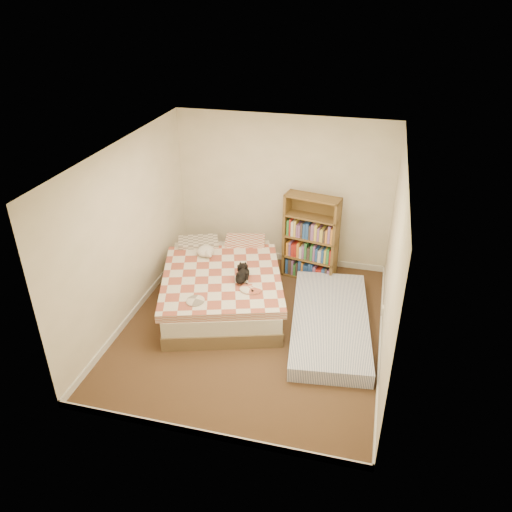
% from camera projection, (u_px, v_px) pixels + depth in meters
% --- Properties ---
extents(room, '(3.51, 4.01, 2.51)m').
position_uv_depth(room, '(252.00, 252.00, 6.40)').
color(room, '#46311E').
rests_on(room, ground).
extents(bed, '(2.21, 2.66, 0.61)m').
position_uv_depth(bed, '(223.00, 284.00, 7.44)').
color(bed, brown).
rests_on(bed, room).
extents(bookshelf, '(0.90, 0.45, 1.42)m').
position_uv_depth(bookshelf, '(310.00, 248.00, 7.93)').
color(bookshelf, brown).
rests_on(bookshelf, room).
extents(floor_mattress, '(1.30, 2.40, 0.21)m').
position_uv_depth(floor_mattress, '(330.00, 322.00, 6.91)').
color(floor_mattress, '#6572A9').
rests_on(floor_mattress, room).
extents(black_cat, '(0.28, 0.68, 0.15)m').
position_uv_depth(black_cat, '(243.00, 274.00, 7.03)').
color(black_cat, black).
rests_on(black_cat, bed).
extents(white_dog, '(0.30, 0.31, 0.14)m').
position_uv_depth(white_dog, '(206.00, 251.00, 7.63)').
color(white_dog, silver).
rests_on(white_dog, bed).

